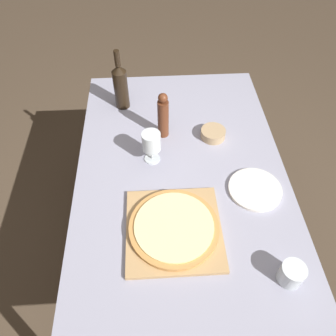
{
  "coord_description": "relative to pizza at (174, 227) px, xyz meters",
  "views": [
    {
      "loc": [
        -0.12,
        -0.85,
        1.89
      ],
      "look_at": [
        -0.06,
        0.05,
        0.8
      ],
      "focal_mm": 35.0,
      "sensor_mm": 36.0,
      "label": 1
    }
  ],
  "objects": [
    {
      "name": "wine_bottle",
      "position": [
        -0.22,
        0.78,
        0.1
      ],
      "size": [
        0.07,
        0.07,
        0.33
      ],
      "color": "black",
      "rests_on": "dining_table"
    },
    {
      "name": "small_bowl",
      "position": [
        0.23,
        0.51,
        -0.01
      ],
      "size": [
        0.12,
        0.12,
        0.04
      ],
      "color": "tan",
      "rests_on": "dining_table"
    },
    {
      "name": "ground_plane",
      "position": [
        0.06,
        0.22,
        -0.77
      ],
      "size": [
        12.0,
        12.0,
        0.0
      ],
      "primitive_type": "plane",
      "color": "#4C3D2D"
    },
    {
      "name": "dining_table",
      "position": [
        0.06,
        0.22,
        -0.11
      ],
      "size": [
        0.95,
        1.65,
        0.74
      ],
      "color": "#9393A8",
      "rests_on": "ground_plane"
    },
    {
      "name": "pizza",
      "position": [
        0.0,
        0.0,
        0.0
      ],
      "size": [
        0.35,
        0.35,
        0.02
      ],
      "color": "#C68947",
      "rests_on": "cutting_board"
    },
    {
      "name": "dinner_plate",
      "position": [
        0.36,
        0.18,
        -0.02
      ],
      "size": [
        0.23,
        0.23,
        0.01
      ],
      "color": "silver",
      "rests_on": "dining_table"
    },
    {
      "name": "pepper_mill",
      "position": [
        -0.01,
        0.55,
        0.09
      ],
      "size": [
        0.05,
        0.05,
        0.25
      ],
      "color": "#5B2D19",
      "rests_on": "dining_table"
    },
    {
      "name": "wine_glass",
      "position": [
        -0.07,
        0.38,
        0.08
      ],
      "size": [
        0.08,
        0.08,
        0.16
      ],
      "color": "silver",
      "rests_on": "dining_table"
    },
    {
      "name": "cutting_board",
      "position": [
        0.0,
        0.0,
        -0.02
      ],
      "size": [
        0.37,
        0.38,
        0.02
      ],
      "color": "tan",
      "rests_on": "dining_table"
    },
    {
      "name": "drinking_tumbler",
      "position": [
        0.39,
        -0.22,
        0.01
      ],
      "size": [
        0.09,
        0.09,
        0.08
      ],
      "color": "silver",
      "rests_on": "dining_table"
    }
  ]
}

